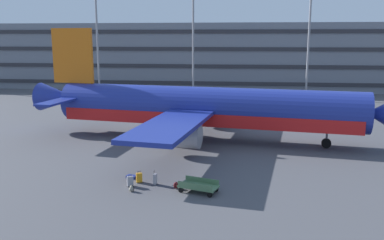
% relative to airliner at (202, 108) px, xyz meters
% --- Properties ---
extents(ground_plane, '(600.00, 600.00, 0.00)m').
position_rel_airliner_xyz_m(ground_plane, '(-3.10, 0.10, -3.29)').
color(ground_plane, '#4C4C51').
extents(terminal_structure, '(140.28, 18.16, 13.06)m').
position_rel_airliner_xyz_m(terminal_structure, '(-3.10, 47.62, 3.23)').
color(terminal_structure, slate).
rests_on(terminal_structure, ground_plane).
extents(airliner, '(37.03, 29.94, 11.23)m').
position_rel_airliner_xyz_m(airliner, '(0.00, 0.00, 0.00)').
color(airliner, navy).
rests_on(airliner, ground_plane).
extents(light_mast_left, '(1.80, 0.50, 21.88)m').
position_rel_airliner_xyz_m(light_mast_left, '(-21.83, 32.10, 9.34)').
color(light_mast_left, gray).
rests_on(light_mast_left, ground_plane).
extents(light_mast_center_left, '(1.80, 0.50, 20.63)m').
position_rel_airliner_xyz_m(light_mast_center_left, '(-4.53, 32.10, 8.69)').
color(light_mast_center_left, gray).
rests_on(light_mast_center_left, ground_plane).
extents(light_mast_center_right, '(1.80, 0.50, 22.33)m').
position_rel_airliner_xyz_m(light_mast_center_right, '(15.17, 32.10, 9.57)').
color(light_mast_center_right, gray).
rests_on(light_mast_center_right, ground_plane).
extents(suitcase_black, '(0.85, 0.67, 0.21)m').
position_rel_airliner_xyz_m(suitcase_black, '(-4.13, -12.29, -3.19)').
color(suitcase_black, navy).
rests_on(suitcase_black, ground_plane).
extents(suitcase_navy, '(0.24, 0.38, 1.01)m').
position_rel_airliner_xyz_m(suitcase_navy, '(-2.13, -13.42, -2.87)').
color(suitcase_navy, gray).
rests_on(suitcase_navy, ground_plane).
extents(suitcase_small, '(0.49, 0.41, 0.86)m').
position_rel_airliner_xyz_m(suitcase_small, '(-3.79, -13.98, -2.91)').
color(suitcase_small, gray).
rests_on(suitcase_small, ground_plane).
extents(suitcase_purple, '(0.49, 0.41, 0.88)m').
position_rel_airliner_xyz_m(suitcase_purple, '(-3.35, -13.14, -2.91)').
color(suitcase_purple, orange).
rests_on(suitcase_purple, ground_plane).
extents(backpack_large, '(0.42, 0.36, 0.52)m').
position_rel_airliner_xyz_m(backpack_large, '(-0.55, -14.02, -3.07)').
color(backpack_large, maroon).
rests_on(backpack_large, ground_plane).
extents(backpack_silver, '(0.41, 0.42, 0.49)m').
position_rel_airliner_xyz_m(backpack_silver, '(-3.46, -14.94, -3.08)').
color(backpack_silver, gray).
rests_on(backpack_silver, ground_plane).
extents(baggage_cart, '(3.35, 2.03, 0.82)m').
position_rel_airliner_xyz_m(baggage_cart, '(1.05, -14.52, -2.87)').
color(baggage_cart, '#4C724C').
rests_on(baggage_cart, ground_plane).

